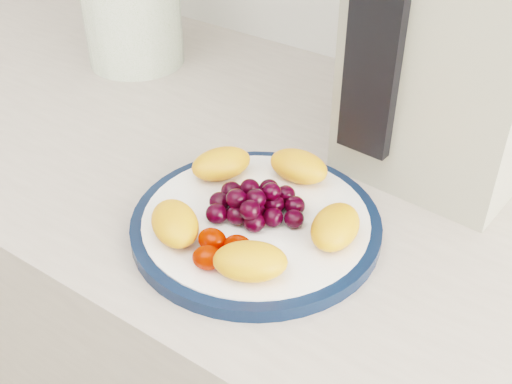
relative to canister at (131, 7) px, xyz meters
The scene contains 8 objects.
counter 0.62m from the canister, 21.60° to the right, with size 3.50×0.60×0.90m, color #B0A398.
cabinet_face 0.64m from the canister, 21.60° to the right, with size 3.48×0.58×0.84m, color #896B51.
plate_rim 0.47m from the canister, 30.87° to the right, with size 0.26×0.26×0.01m, color #0D1B36.
plate_face 0.47m from the canister, 30.87° to the right, with size 0.24×0.24×0.02m, color white.
canister is the anchor object (origin of this frame).
appliance_body 0.51m from the canister, ahead, with size 0.20×0.28×0.34m, color #AAA795.
appliance_panel 0.47m from the canister, 12.44° to the right, with size 0.06×0.02×0.26m, color black.
fruit_plate 0.47m from the canister, 31.31° to the right, with size 0.23×0.22×0.03m.
Camera 1 is at (0.42, 0.64, 1.33)m, focal length 45.00 mm.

